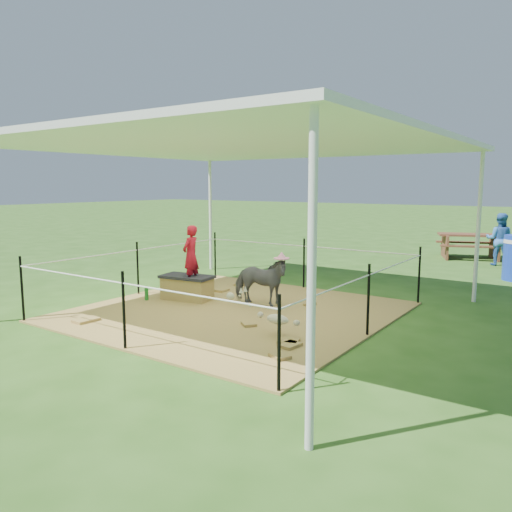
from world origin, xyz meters
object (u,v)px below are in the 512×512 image
Objects in this scene: straw_bale at (187,289)px; picnic_table_near at (470,246)px; pony at (260,281)px; foal at (278,317)px; green_bottle at (147,293)px; distant_person at (499,239)px; woman at (191,249)px.

straw_bale is 8.80m from picnic_table_near.
foal is (1.14, -1.24, -0.16)m from pony.
pony reaches higher than foal.
green_bottle is 0.26× the size of foal.
distant_person is at bearing -33.80° from pony.
distant_person reaches higher than pony.
straw_bale reaches higher than green_bottle.
distant_person reaches higher than straw_bale.
pony reaches higher than green_bottle.
pony is 1.69m from foal.
straw_bale is at bearing 39.29° from green_bottle.
woman reaches higher than distant_person.
foal is at bearing -114.52° from picnic_table_near.
pony is 0.73× the size of distant_person.
green_bottle is 0.25× the size of pony.
straw_bale is at bearing -98.83° from woman.
pony reaches higher than picnic_table_near.
picnic_table_near is (2.96, 8.29, 0.12)m from straw_bale.
woman is 0.78× the size of distant_person.
pony is (1.22, 0.35, -0.49)m from woman.
picnic_table_near is 1.25× the size of distant_person.
woman is (0.10, -0.00, 0.71)m from straw_bale.
straw_bale is at bearing 90.73° from pony.
foal reaches higher than green_bottle.
picnic_table_near is (2.86, 8.29, -0.58)m from woman.
woman is at bearing 161.18° from foal.
woman is 4.32× the size of green_bottle.
woman reaches higher than green_bottle.
pony is at bearing 97.38° from woman.
picnic_table_near reaches higher than green_bottle.
woman is 8.79m from picnic_table_near.
pony reaches higher than straw_bale.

